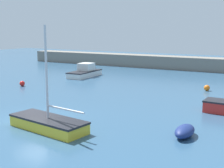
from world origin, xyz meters
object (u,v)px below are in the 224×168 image
object	(u,v)px
cabin_cruiser_white	(85,72)
mooring_buoy_red	(22,84)
mooring_buoy_orange	(207,88)
fishing_dinghy_green	(185,131)
sailboat_tall_mast	(48,123)

from	to	relation	value
cabin_cruiser_white	mooring_buoy_red	world-z (taller)	cabin_cruiser_white
mooring_buoy_orange	mooring_buoy_red	xyz separation A→B (m)	(-17.84, -7.12, -0.01)
fishing_dinghy_green	cabin_cruiser_white	xyz separation A→B (m)	(-17.83, 16.16, 0.27)
mooring_buoy_orange	mooring_buoy_red	size ratio (longest dim) A/B	1.04
fishing_dinghy_green	mooring_buoy_orange	world-z (taller)	fishing_dinghy_green
mooring_buoy_orange	mooring_buoy_red	bearing A→B (deg)	-158.23
mooring_buoy_red	sailboat_tall_mast	bearing A→B (deg)	-39.10
fishing_dinghy_green	mooring_buoy_red	world-z (taller)	fishing_dinghy_green
mooring_buoy_orange	mooring_buoy_red	distance (m)	19.21
cabin_cruiser_white	fishing_dinghy_green	bearing A→B (deg)	45.43
sailboat_tall_mast	mooring_buoy_red	bearing A→B (deg)	-31.29
cabin_cruiser_white	mooring_buoy_orange	world-z (taller)	cabin_cruiser_white
sailboat_tall_mast	mooring_buoy_orange	bearing A→B (deg)	-100.29
cabin_cruiser_white	mooring_buoy_red	distance (m)	9.21
sailboat_tall_mast	cabin_cruiser_white	distance (m)	21.54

